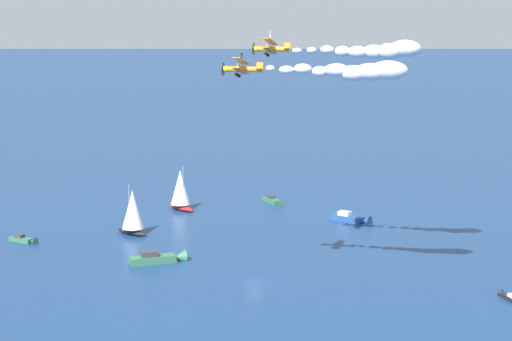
{
  "coord_description": "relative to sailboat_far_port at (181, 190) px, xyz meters",
  "views": [
    {
      "loc": [
        -160.63,
        44.25,
        49.62
      ],
      "look_at": [
        -0.15,
        -0.27,
        20.27
      ],
      "focal_mm": 67.98,
      "sensor_mm": 36.0,
      "label": 1
    }
  ],
  "objects": [
    {
      "name": "motorboat_outer_ring_a",
      "position": [
        -22.74,
        -35.11,
        -4.23
      ],
      "size": [
        9.07,
        8.23,
        2.83
      ],
      "color": "#23478C",
      "rests_on": "ground_plane"
    },
    {
      "name": "motorboat_ahead",
      "position": [
        -22.21,
        37.42,
        -4.46
      ],
      "size": [
        6.18,
        5.98,
        1.99
      ],
      "color": "#33704C",
      "rests_on": "ground_plane"
    },
    {
      "name": "sailboat_far_port",
      "position": [
        0.0,
        0.0,
        0.0
      ],
      "size": [
        8.66,
        6.25,
        10.94
      ],
      "color": "#B21E1E",
      "rests_on": "ground_plane"
    },
    {
      "name": "smoke_trail_lead",
      "position": [
        -79.17,
        -14.11,
        33.49
      ],
      "size": [
        13.22,
        21.63,
        3.97
      ],
      "color": "silver"
    },
    {
      "name": "wingwalker_lead",
      "position": [
        -69.47,
        3.0,
        35.74
      ],
      "size": [
        1.35,
        0.79,
        1.53
      ],
      "color": "black"
    },
    {
      "name": "smoke_trail_wingman",
      "position": [
        -65.58,
        -23.09,
        35.98
      ],
      "size": [
        13.35,
        21.34,
        4.04
      ],
      "color": "silver"
    },
    {
      "name": "ground_plane",
      "position": [
        -62.86,
        -0.97,
        -5.0
      ],
      "size": [
        2000.0,
        2000.0,
        0.0
      ],
      "primitive_type": "plane",
      "color": "navy"
    },
    {
      "name": "motorboat_outer_ring_c",
      "position": [
        -45.32,
        12.92,
        -4.14
      ],
      "size": [
        3.66,
        11.07,
        3.16
      ],
      "color": "#33704C",
      "rests_on": "ground_plane"
    },
    {
      "name": "wingwalker_wingman",
      "position": [
        -55.71,
        -5.98,
        38.28
      ],
      "size": [
        0.84,
        0.52,
        1.79
      ],
      "color": "white"
    },
    {
      "name": "motorboat_outer_ring_d",
      "position": [
        1.72,
        -23.82,
        -4.39
      ],
      "size": [
        7.95,
        3.68,
        2.24
      ],
      "color": "#33704C",
      "rests_on": "ground_plane"
    },
    {
      "name": "motorboat_outer_ring_b",
      "position": [
        -84.0,
        -39.57,
        -4.57
      ],
      "size": [
        5.5,
        1.61,
        1.58
      ],
      "color": "black",
      "rests_on": "ground_plane"
    },
    {
      "name": "biplane_wingman",
      "position": [
        -56.12,
        -5.77,
        36.14
      ],
      "size": [
        7.12,
        7.07,
        3.68
      ],
      "color": "orange"
    },
    {
      "name": "biplane_lead",
      "position": [
        -69.87,
        3.2,
        33.64
      ],
      "size": [
        7.12,
        7.07,
        3.68
      ],
      "color": "orange"
    },
    {
      "name": "sailboat_inshore",
      "position": [
        -21.71,
        14.68,
        -0.0
      ],
      "size": [
        8.34,
        6.86,
        10.94
      ],
      "color": "black",
      "rests_on": "ground_plane"
    }
  ]
}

